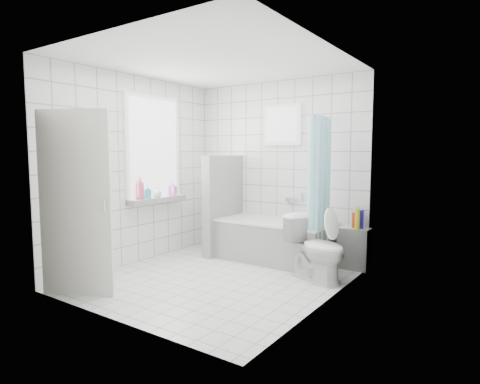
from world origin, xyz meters
The scene contains 19 objects.
ground centered at (0.00, 0.00, 0.00)m, with size 3.00×3.00×0.00m, color white.
ceiling centered at (0.00, 0.00, 2.60)m, with size 3.00×3.00×0.00m, color white.
wall_back centered at (0.00, 1.50, 1.30)m, with size 2.80×0.02×2.60m, color white.
wall_front centered at (0.00, -1.50, 1.30)m, with size 2.80×0.02×2.60m, color white.
wall_left centered at (-1.40, 0.00, 1.30)m, with size 0.02×3.00×2.60m, color white.
wall_right centered at (1.40, 0.00, 1.30)m, with size 0.02×3.00×2.60m, color white.
window_left centered at (-1.35, 0.30, 1.60)m, with size 0.01×0.90×1.40m, color white.
window_back centered at (0.10, 1.46, 1.95)m, with size 0.50×0.01×0.50m, color white.
window_sill centered at (-1.31, 0.30, 0.86)m, with size 0.18×1.02×0.08m, color white.
door centered at (-0.90, -1.29, 1.00)m, with size 0.04×0.80×2.00m, color silver.
bathtub centered at (0.17, 1.12, 0.29)m, with size 1.60×0.77×0.58m.
partition_wall centered at (-0.70, 1.07, 0.75)m, with size 0.15×0.85×1.50m, color white.
tiled_ledge centered at (1.25, 1.38, 0.28)m, with size 0.40×0.24×0.55m, color white.
toilet centered at (1.03, 0.65, 0.39)m, with size 0.44×0.77×0.79m, color white.
curtain_rod centered at (0.91, 1.10, 2.00)m, with size 0.02×0.02×0.80m, color silver.
shower_curtain centered at (0.91, 0.97, 1.10)m, with size 0.14×0.48×1.78m, color #54DDF6, non-canonical shape.
tub_faucet centered at (0.27, 1.46, 0.85)m, with size 0.18×0.06×0.06m, color silver.
sill_bottles centered at (-1.30, 0.17, 1.02)m, with size 0.17×0.78×0.32m.
ledge_bottles centered at (1.29, 1.36, 0.67)m, with size 0.16×0.18×0.27m.
Camera 1 is at (2.94, -3.80, 1.55)m, focal length 30.00 mm.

